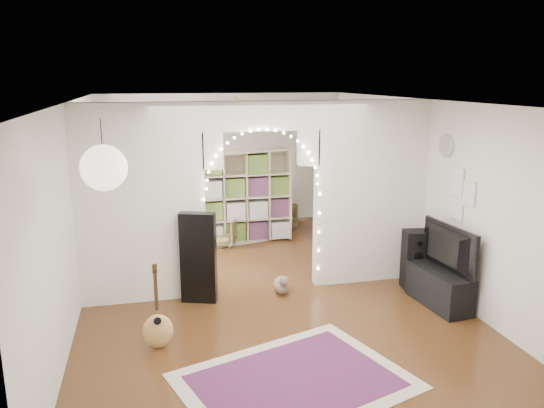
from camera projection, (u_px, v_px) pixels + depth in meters
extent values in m
plane|color=black|center=(262.00, 288.00, 7.76)|extent=(7.50, 7.50, 0.00)
cube|color=white|center=(261.00, 101.00, 7.13)|extent=(5.00, 7.50, 0.02)
cube|color=silver|center=(223.00, 160.00, 11.00)|extent=(5.00, 0.02, 2.70)
cube|color=silver|center=(369.00, 308.00, 3.90)|extent=(5.00, 0.02, 2.70)
cube|color=silver|center=(74.00, 208.00, 6.89)|extent=(0.02, 7.50, 2.70)
cube|color=silver|center=(423.00, 190.00, 8.01)|extent=(0.02, 7.50, 2.70)
cube|color=silver|center=(141.00, 205.00, 7.08)|extent=(1.70, 0.20, 2.70)
cube|color=silver|center=(370.00, 193.00, 7.82)|extent=(1.70, 0.20, 2.70)
cube|color=silver|center=(261.00, 116.00, 7.18)|extent=(1.60, 0.20, 0.40)
cube|color=white|center=(89.00, 173.00, 8.56)|extent=(0.04, 1.20, 1.40)
cylinder|color=white|center=(447.00, 145.00, 7.26)|extent=(0.03, 0.31, 0.31)
sphere|color=white|center=(104.00, 168.00, 4.54)|extent=(0.40, 0.40, 0.40)
cube|color=maroon|center=(295.00, 381.00, 5.37)|extent=(2.62, 2.27, 0.02)
cube|color=black|center=(198.00, 258.00, 7.17)|extent=(0.51, 0.31, 1.26)
ellipsoid|color=tan|center=(157.00, 319.00, 5.96)|extent=(0.36, 0.18, 0.41)
cube|color=black|center=(156.00, 290.00, 5.88)|extent=(0.04, 0.03, 0.47)
cube|color=black|center=(155.00, 268.00, 5.82)|extent=(0.06, 0.03, 0.10)
ellipsoid|color=brown|center=(282.00, 285.00, 7.55)|extent=(0.23, 0.34, 0.24)
sphere|color=brown|center=(284.00, 281.00, 7.39)|extent=(0.14, 0.14, 0.14)
cone|color=brown|center=(281.00, 276.00, 7.36)|extent=(0.04, 0.04, 0.05)
cone|color=brown|center=(286.00, 276.00, 7.38)|extent=(0.04, 0.04, 0.05)
cylinder|color=brown|center=(279.00, 286.00, 7.74)|extent=(0.04, 0.23, 0.07)
cube|color=black|center=(415.00, 260.00, 7.68)|extent=(0.38, 0.34, 0.87)
cylinder|color=black|center=(418.00, 276.00, 7.58)|extent=(0.25, 0.06, 0.25)
cylinder|color=black|center=(419.00, 257.00, 7.51)|extent=(0.14, 0.04, 0.14)
cylinder|color=black|center=(420.00, 244.00, 7.46)|extent=(0.08, 0.03, 0.08)
cube|color=black|center=(439.00, 288.00, 7.12)|extent=(0.49, 1.03, 0.50)
imported|color=black|center=(442.00, 248.00, 6.99)|extent=(0.24, 1.08, 0.62)
cube|color=#C7B590|center=(245.00, 196.00, 9.84)|extent=(1.73, 0.84, 1.72)
cube|color=brown|center=(235.00, 191.00, 10.87)|extent=(1.27, 0.91, 0.05)
cylinder|color=brown|center=(214.00, 215.00, 10.50)|extent=(0.05, 0.05, 0.70)
cylinder|color=brown|center=(264.00, 211.00, 10.83)|extent=(0.05, 0.05, 0.70)
cylinder|color=brown|center=(208.00, 208.00, 11.09)|extent=(0.05, 0.05, 0.70)
cylinder|color=brown|center=(255.00, 204.00, 11.42)|extent=(0.05, 0.05, 0.70)
imported|color=silver|center=(235.00, 186.00, 10.85)|extent=(0.20, 0.20, 0.19)
imported|color=brown|center=(221.00, 231.00, 9.72)|extent=(0.72, 0.73, 0.52)
imported|color=brown|center=(279.00, 215.00, 10.80)|extent=(0.73, 0.74, 0.54)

